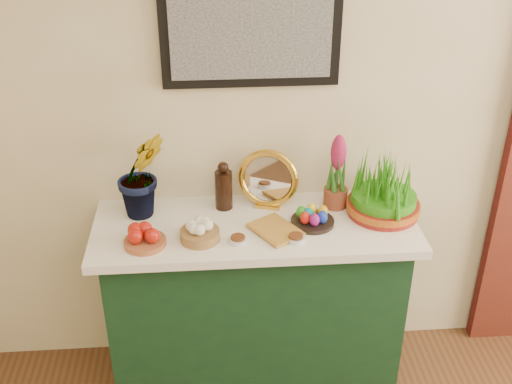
% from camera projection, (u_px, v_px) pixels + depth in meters
% --- Properties ---
extents(sideboard, '(1.30, 0.45, 0.85)m').
position_uv_depth(sideboard, '(255.00, 306.00, 3.01)').
color(sideboard, '#14381B').
rests_on(sideboard, ground).
extents(tablecloth, '(1.40, 0.55, 0.04)m').
position_uv_depth(tablecloth, '(255.00, 226.00, 2.79)').
color(tablecloth, white).
rests_on(tablecloth, sideboard).
extents(hyacinth_green, '(0.32, 0.30, 0.52)m').
position_uv_depth(hyacinth_green, '(140.00, 161.00, 2.72)').
color(hyacinth_green, '#2D661F').
rests_on(hyacinth_green, tablecloth).
extents(apple_bowl, '(0.21, 0.21, 0.09)m').
position_uv_depth(apple_bowl, '(145.00, 237.00, 2.61)').
color(apple_bowl, '#9A542F').
rests_on(apple_bowl, tablecloth).
extents(garlic_basket, '(0.20, 0.20, 0.09)m').
position_uv_depth(garlic_basket, '(200.00, 232.00, 2.64)').
color(garlic_basket, olive).
rests_on(garlic_basket, tablecloth).
extents(vinegar_cruet, '(0.08, 0.08, 0.23)m').
position_uv_depth(vinegar_cruet, '(224.00, 188.00, 2.84)').
color(vinegar_cruet, black).
rests_on(vinegar_cruet, tablecloth).
extents(mirror, '(0.28, 0.13, 0.28)m').
position_uv_depth(mirror, '(268.00, 179.00, 2.84)').
color(mirror, gold).
rests_on(mirror, tablecloth).
extents(book, '(0.23, 0.25, 0.03)m').
position_uv_depth(book, '(261.00, 236.00, 2.66)').
color(book, '#B37D2D').
rests_on(book, tablecloth).
extents(spice_dish_left, '(0.07, 0.07, 0.03)m').
position_uv_depth(spice_dish_left, '(238.00, 240.00, 2.64)').
color(spice_dish_left, silver).
rests_on(spice_dish_left, tablecloth).
extents(spice_dish_right, '(0.07, 0.07, 0.03)m').
position_uv_depth(spice_dish_right, '(296.00, 238.00, 2.65)').
color(spice_dish_right, silver).
rests_on(spice_dish_right, tablecloth).
extents(egg_plate, '(0.21, 0.21, 0.08)m').
position_uv_depth(egg_plate, '(312.00, 218.00, 2.75)').
color(egg_plate, black).
rests_on(egg_plate, tablecloth).
extents(hyacinth_pink, '(0.11, 0.11, 0.35)m').
position_uv_depth(hyacinth_pink, '(337.00, 175.00, 2.83)').
color(hyacinth_pink, brown).
rests_on(hyacinth_pink, tablecloth).
extents(wheatgrass_sabzeh, '(0.32, 0.32, 0.26)m').
position_uv_depth(wheatgrass_sabzeh, '(385.00, 190.00, 2.79)').
color(wheatgrass_sabzeh, maroon).
rests_on(wheatgrass_sabzeh, tablecloth).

